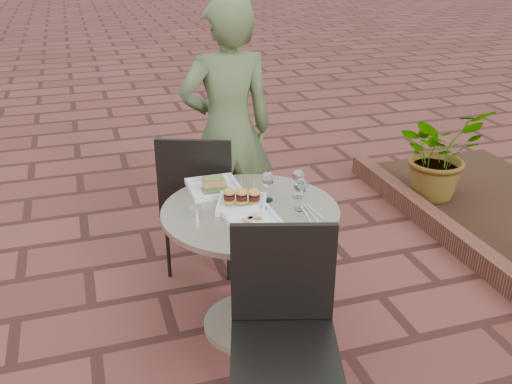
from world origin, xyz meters
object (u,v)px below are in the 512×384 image
object	(u,v)px
cafe_table	(251,251)
diner	(228,131)
chair_near	(284,317)
plate_tuna	(252,219)
plate_salmon	(214,187)
chair_far	(199,193)
plate_sliders	(242,201)

from	to	relation	value
cafe_table	diner	bearing A→B (deg)	82.10
chair_near	plate_tuna	xyz separation A→B (m)	(0.03, 0.52, 0.20)
cafe_table	plate_tuna	xyz separation A→B (m)	(-0.03, -0.14, 0.26)
diner	plate_salmon	xyz separation A→B (m)	(-0.24, -0.62, -0.09)
cafe_table	plate_salmon	distance (m)	0.40
plate_salmon	plate_tuna	size ratio (longest dim) A/B	1.06
chair_far	plate_sliders	xyz separation A→B (m)	(0.10, -0.61, 0.21)
cafe_table	plate_tuna	world-z (taller)	plate_tuna
chair_near	diner	bearing A→B (deg)	99.97
chair_far	plate_salmon	bearing A→B (deg)	114.67
plate_tuna	cafe_table	bearing A→B (deg)	76.35
chair_far	plate_tuna	size ratio (longest dim) A/B	3.67
plate_sliders	plate_tuna	bearing A→B (deg)	-89.90
chair_far	diner	world-z (taller)	diner
plate_salmon	diner	bearing A→B (deg)	68.38
cafe_table	plate_tuna	size ratio (longest dim) A/B	3.55
plate_sliders	chair_near	bearing A→B (deg)	-92.06
plate_salmon	plate_tuna	bearing A→B (deg)	-78.12
plate_salmon	plate_sliders	size ratio (longest dim) A/B	0.86
chair_far	plate_salmon	distance (m)	0.42
cafe_table	diner	distance (m)	0.97
plate_sliders	plate_tuna	distance (m)	0.18
diner	plate_sliders	size ratio (longest dim) A/B	5.35
cafe_table	chair_far	distance (m)	0.67
chair_far	chair_near	bearing A→B (deg)	116.25
plate_salmon	plate_tuna	distance (m)	0.42
chair_near	plate_sliders	size ratio (longest dim) A/B	2.96
chair_far	diner	bearing A→B (deg)	-113.04
cafe_table	plate_salmon	xyz separation A→B (m)	(-0.12, 0.28, 0.27)
cafe_table	chair_near	world-z (taller)	chair_near
plate_sliders	diner	bearing A→B (deg)	79.57
chair_far	chair_near	world-z (taller)	same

